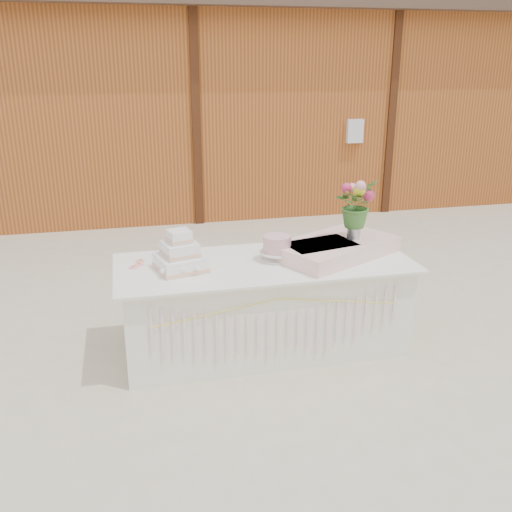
{
  "coord_description": "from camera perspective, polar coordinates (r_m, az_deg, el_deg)",
  "views": [
    {
      "loc": [
        -1.06,
        -4.22,
        2.33
      ],
      "look_at": [
        0.0,
        0.3,
        0.72
      ],
      "focal_mm": 40.0,
      "sensor_mm": 36.0,
      "label": 1
    }
  ],
  "objects": [
    {
      "name": "cake_table",
      "position": [
        4.76,
        0.84,
        -4.96
      ],
      "size": [
        2.4,
        1.0,
        0.77
      ],
      "color": "white",
      "rests_on": "ground"
    },
    {
      "name": "flower_vase",
      "position": [
        4.84,
        9.75,
        2.59
      ],
      "size": [
        0.11,
        0.11,
        0.15
      ],
      "primitive_type": "cylinder",
      "color": "#B9B9BE",
      "rests_on": "satin_runner"
    },
    {
      "name": "loose_flowers",
      "position": [
        4.6,
        -12.2,
        -1.04
      ],
      "size": [
        0.17,
        0.37,
        0.02
      ],
      "primitive_type": null,
      "rotation": [
        0.0,
        0.0,
        -0.06
      ],
      "color": "pink",
      "rests_on": "cake_table"
    },
    {
      "name": "bouquet",
      "position": [
        4.77,
        9.93,
        5.69
      ],
      "size": [
        0.46,
        0.46,
        0.39
      ],
      "primitive_type": "imported",
      "rotation": [
        0.0,
        0.0,
        0.78
      ],
      "color": "#3C722D",
      "rests_on": "flower_vase"
    },
    {
      "name": "pink_cake_stand",
      "position": [
        4.63,
        2.12,
        0.93
      ],
      "size": [
        0.29,
        0.29,
        0.21
      ],
      "color": "white",
      "rests_on": "cake_table"
    },
    {
      "name": "satin_runner",
      "position": [
        4.81,
        7.91,
        0.83
      ],
      "size": [
        1.18,
        0.99,
        0.13
      ],
      "primitive_type": "cube",
      "rotation": [
        0.0,
        0.0,
        0.47
      ],
      "color": "#FFD3CD",
      "rests_on": "cake_table"
    },
    {
      "name": "barn",
      "position": [
        10.29,
        -7.62,
        15.29
      ],
      "size": [
        12.6,
        4.6,
        3.3
      ],
      "color": "#A85523",
      "rests_on": "ground"
    },
    {
      "name": "ground",
      "position": [
        4.94,
        0.81,
        -9.04
      ],
      "size": [
        80.0,
        80.0,
        0.0
      ],
      "primitive_type": "plane",
      "color": "beige",
      "rests_on": "ground"
    },
    {
      "name": "wedding_cake",
      "position": [
        4.46,
        -7.59,
        -0.05
      ],
      "size": [
        0.43,
        0.43,
        0.32
      ],
      "rotation": [
        0.0,
        0.0,
        0.25
      ],
      "color": "white",
      "rests_on": "cake_table"
    }
  ]
}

